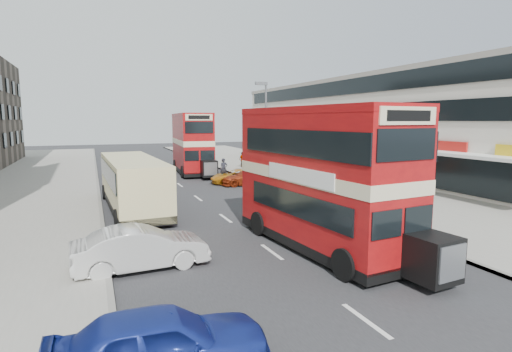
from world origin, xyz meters
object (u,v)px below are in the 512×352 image
coach (133,182)px  car_left_front (141,248)px  pedestrian_near (290,176)px  cyclist (224,175)px  bus_main (321,178)px  street_lamp (265,125)px  pedestrian_far (242,160)px  car_left_near (161,344)px  car_right_b (236,177)px  bus_second (192,143)px  car_right_a (249,177)px

coach → car_left_front: bearing=-96.2°
pedestrian_near → cyclist: size_ratio=0.84×
pedestrian_near → bus_main: bearing=37.2°
street_lamp → cyclist: 5.31m
car_left_front → pedestrian_near: bearing=-47.2°
street_lamp → car_left_front: bearing=-125.7°
coach → pedestrian_far: coach is taller
bus_main → car_left_near: size_ratio=2.28×
bus_main → car_right_b: bus_main is taller
coach → bus_second: bearing=62.5°
car_right_b → pedestrian_near: size_ratio=2.45×
car_right_b → pedestrian_far: (4.09, 9.85, 0.37)m
car_right_b → pedestrian_near: bearing=41.2°
street_lamp → bus_main: street_lamp is taller
street_lamp → coach: bearing=-151.2°
car_right_b → pedestrian_near: (2.78, -4.19, 0.42)m
car_right_b → coach: bearing=-43.9°
bus_main → car_left_front: 7.32m
bus_main → pedestrian_far: bearing=-109.0°
cyclist → car_right_a: bearing=-43.6°
bus_second → car_left_front: 26.10m
car_right_a → bus_second: bearing=-159.9°
car_left_near → car_right_a: car_left_near is taller
coach → pedestrian_far: 21.15m
bus_second → cyclist: bus_second is taller
street_lamp → car_left_near: (-11.83, -22.47, -4.03)m
street_lamp → bus_second: (-3.88, 8.87, -1.84)m
street_lamp → car_right_a: 4.38m
car_left_front → pedestrian_far: (13.49, 26.85, 0.20)m
street_lamp → car_left_near: size_ratio=1.84×
car_right_a → car_right_b: 1.27m
coach → pedestrian_near: size_ratio=6.19×
coach → car_right_b: coach is taller
coach → car_left_front: 10.11m
bus_second → car_left_front: size_ratio=2.25×
pedestrian_far → pedestrian_near: bearing=-126.9°
car_right_a → coach: bearing=-53.3°
bus_main → car_left_front: (-6.99, 0.26, -2.14)m
pedestrian_near → pedestrian_far: (1.31, 14.04, -0.06)m
car_left_near → cyclist: size_ratio=2.16×
street_lamp → pedestrian_near: street_lamp is taller
pedestrian_near → car_left_near: bearing=25.9°
car_left_near → car_right_b: car_left_near is taller
car_left_near → car_left_front: car_left_front is taller
street_lamp → pedestrian_near: size_ratio=4.73×
pedestrian_near → coach: bearing=-17.7°
street_lamp → bus_main: 16.98m
coach → car_right_a: size_ratio=2.39×
bus_main → car_right_b: size_ratio=2.39×
car_left_front → pedestrian_far: size_ratio=2.86×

